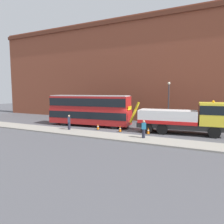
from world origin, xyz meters
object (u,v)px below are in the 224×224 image
object	(u,v)px
pedestrian_bystander	(144,129)
traffic_cone_near_truck	(148,131)
pedestrian_onlooker	(69,122)
recovery_tow_truck	(184,118)
traffic_cone_midway	(120,129)
double_decker_bus	(89,109)
street_lamp	(169,99)
traffic_cone_near_bus	(98,127)

from	to	relation	value
pedestrian_bystander	traffic_cone_near_truck	size ratio (longest dim) A/B	2.38
pedestrian_onlooker	recovery_tow_truck	bearing A→B (deg)	-13.16
pedestrian_bystander	recovery_tow_truck	bearing A→B (deg)	-66.44
traffic_cone_midway	traffic_cone_near_truck	distance (m)	3.21
double_decker_bus	traffic_cone_midway	distance (m)	5.94
traffic_cone_midway	street_lamp	world-z (taller)	street_lamp
double_decker_bus	pedestrian_onlooker	distance (m)	4.17
pedestrian_bystander	street_lamp	distance (m)	10.09
pedestrian_bystander	street_lamp	size ratio (longest dim) A/B	0.29
recovery_tow_truck	traffic_cone_midway	world-z (taller)	recovery_tow_truck
traffic_cone_near_bus	recovery_tow_truck	bearing A→B (deg)	11.06
street_lamp	traffic_cone_near_truck	bearing A→B (deg)	-96.13
recovery_tow_truck	pedestrian_bystander	world-z (taller)	recovery_tow_truck
pedestrian_onlooker	traffic_cone_near_bus	xyz separation A→B (m)	(2.62, 2.13, -0.64)
traffic_cone_midway	traffic_cone_near_truck	world-z (taller)	same
traffic_cone_midway	street_lamp	distance (m)	8.96
recovery_tow_truck	traffic_cone_near_truck	distance (m)	4.12
traffic_cone_near_bus	pedestrian_onlooker	bearing A→B (deg)	-140.79
pedestrian_onlooker	traffic_cone_near_bus	world-z (taller)	pedestrian_onlooker
pedestrian_onlooker	traffic_cone_near_truck	world-z (taller)	pedestrian_onlooker
traffic_cone_near_truck	pedestrian_onlooker	bearing A→B (deg)	-165.45
recovery_tow_truck	traffic_cone_near_bus	xyz separation A→B (m)	(-9.61, -1.88, -1.42)
pedestrian_bystander	traffic_cone_near_bus	distance (m)	6.93
street_lamp	double_decker_bus	bearing A→B (deg)	-149.49
traffic_cone_near_bus	street_lamp	bearing A→B (deg)	46.46
pedestrian_bystander	traffic_cone_near_bus	bearing A→B (deg)	38.44
double_decker_bus	pedestrian_onlooker	size ratio (longest dim) A/B	6.54
recovery_tow_truck	traffic_cone_near_bus	distance (m)	9.89
recovery_tow_truck	double_decker_bus	bearing A→B (deg)	174.68
traffic_cone_midway	street_lamp	bearing A→B (deg)	61.81
recovery_tow_truck	pedestrian_onlooker	distance (m)	12.89
pedestrian_onlooker	pedestrian_bystander	xyz separation A→B (m)	(9.05, -0.35, 0.00)
pedestrian_bystander	traffic_cone_near_truck	xyz separation A→B (m)	(-0.28, 2.63, -0.64)
pedestrian_onlooker	pedestrian_bystander	distance (m)	9.06
traffic_cone_near_bus	double_decker_bus	bearing A→B (deg)	141.78
recovery_tow_truck	double_decker_bus	distance (m)	11.94
traffic_cone_near_bus	street_lamp	size ratio (longest dim) A/B	0.12
pedestrian_bystander	street_lamp	xyz separation A→B (m)	(0.48, 9.76, 2.49)
double_decker_bus	traffic_cone_near_bus	bearing A→B (deg)	-43.77
pedestrian_bystander	street_lamp	world-z (taller)	street_lamp
double_decker_bus	traffic_cone_near_bus	distance (m)	3.51
traffic_cone_near_bus	traffic_cone_near_truck	world-z (taller)	same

